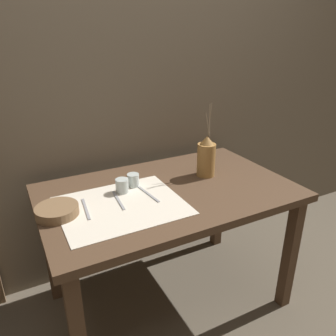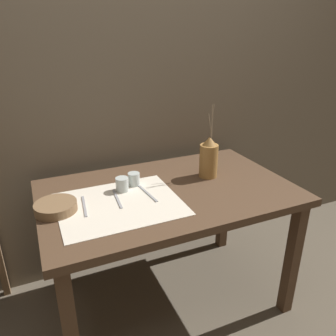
{
  "view_description": "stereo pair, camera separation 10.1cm",
  "coord_description": "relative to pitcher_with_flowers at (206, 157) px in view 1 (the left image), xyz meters",
  "views": [
    {
      "loc": [
        -0.7,
        -1.34,
        1.49
      ],
      "look_at": [
        -0.0,
        0.0,
        0.86
      ],
      "focal_mm": 35.0,
      "sensor_mm": 36.0,
      "label": 1
    },
    {
      "loc": [
        -0.61,
        -1.38,
        1.49
      ],
      "look_at": [
        -0.0,
        0.0,
        0.86
      ],
      "focal_mm": 35.0,
      "sensor_mm": 36.0,
      "label": 2
    }
  ],
  "objects": [
    {
      "name": "pitcher_with_flowers",
      "position": [
        0.0,
        0.0,
        0.0
      ],
      "size": [
        0.1,
        0.1,
        0.41
      ],
      "color": "olive",
      "rests_on": "wooden_table"
    },
    {
      "name": "linen_cloth",
      "position": [
        -0.54,
        -0.11,
        -0.11
      ],
      "size": [
        0.57,
        0.47,
        0.0
      ],
      "color": "beige",
      "rests_on": "wooden_table"
    },
    {
      "name": "glass_tumbler_near",
      "position": [
        -0.49,
        0.01,
        -0.07
      ],
      "size": [
        0.07,
        0.07,
        0.07
      ],
      "color": "#B7C1BC",
      "rests_on": "wooden_table"
    },
    {
      "name": "stone_wall_back",
      "position": [
        -0.27,
        0.45,
        0.36
      ],
      "size": [
        7.0,
        0.06,
        2.4
      ],
      "color": "#6B5E4C",
      "rests_on": "ground_plane"
    },
    {
      "name": "wooden_bowl",
      "position": [
        -0.83,
        -0.06,
        -0.09
      ],
      "size": [
        0.19,
        0.19,
        0.04
      ],
      "color": "brown",
      "rests_on": "wooden_table"
    },
    {
      "name": "glass_tumbler_far",
      "position": [
        -0.42,
        0.05,
        -0.07
      ],
      "size": [
        0.06,
        0.06,
        0.07
      ],
      "color": "#B7C1BC",
      "rests_on": "wooden_table"
    },
    {
      "name": "wooden_table",
      "position": [
        -0.27,
        -0.06,
        -0.2
      ],
      "size": [
        1.29,
        0.8,
        0.74
      ],
      "color": "#4C3523",
      "rests_on": "ground_plane"
    },
    {
      "name": "knife_center",
      "position": [
        -0.39,
        -0.07,
        -0.1
      ],
      "size": [
        0.03,
        0.2,
        0.0
      ],
      "color": "#939399",
      "rests_on": "wooden_table"
    },
    {
      "name": "ground_plane",
      "position": [
        -0.27,
        -0.06,
        -0.84
      ],
      "size": [
        12.0,
        12.0,
        0.0
      ],
      "primitive_type": "plane",
      "color": "brown"
    },
    {
      "name": "fork_inner",
      "position": [
        -0.7,
        -0.07,
        -0.1
      ],
      "size": [
        0.03,
        0.2,
        0.0
      ],
      "color": "#939399",
      "rests_on": "wooden_table"
    },
    {
      "name": "fork_outer",
      "position": [
        -0.54,
        -0.07,
        -0.1
      ],
      "size": [
        0.03,
        0.2,
        0.0
      ],
      "color": "#939399",
      "rests_on": "wooden_table"
    }
  ]
}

